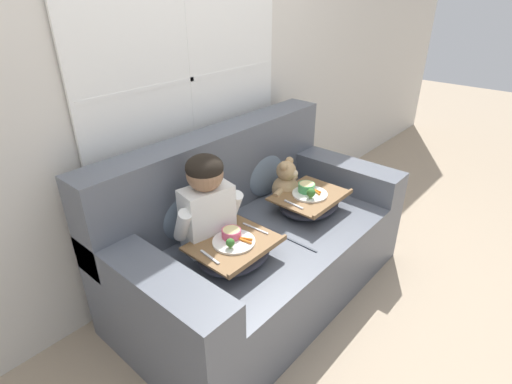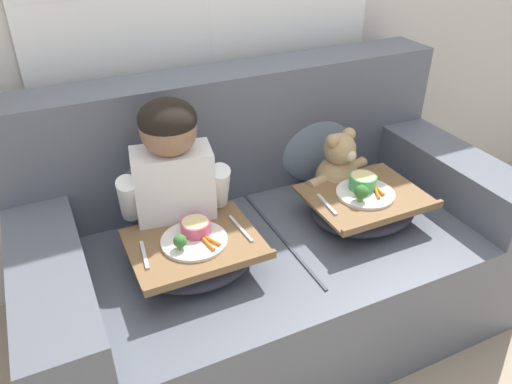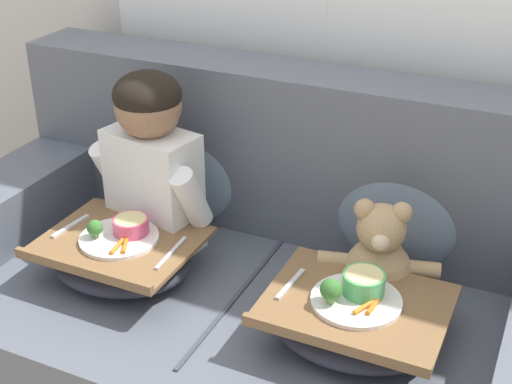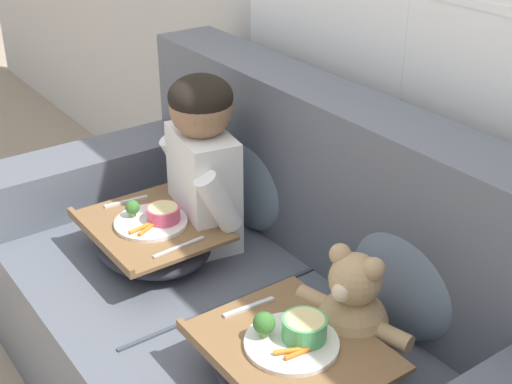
# 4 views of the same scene
# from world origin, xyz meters

# --- Properties ---
(couch) EXTENTS (1.82, 0.97, 0.99)m
(couch) POSITION_xyz_m (0.00, 0.07, 0.35)
(couch) COLOR #565B66
(couch) RESTS_ON ground_plane
(throw_pillow_behind_child) EXTENTS (0.39, 0.19, 0.41)m
(throw_pillow_behind_child) POSITION_xyz_m (-0.34, 0.30, 0.66)
(throw_pillow_behind_child) COLOR slate
(throw_pillow_behind_child) RESTS_ON couch
(throw_pillow_behind_teddy) EXTENTS (0.39, 0.19, 0.40)m
(throw_pillow_behind_teddy) POSITION_xyz_m (0.34, 0.30, 0.66)
(throw_pillow_behind_teddy) COLOR slate
(throw_pillow_behind_teddy) RESTS_ON couch
(child_figure) EXTENTS (0.40, 0.22, 0.55)m
(child_figure) POSITION_xyz_m (-0.35, 0.10, 0.78)
(child_figure) COLOR white
(child_figure) RESTS_ON couch
(teddy_bear) EXTENTS (0.32, 0.23, 0.30)m
(teddy_bear) POSITION_xyz_m (0.35, 0.10, 0.61)
(teddy_bear) COLOR tan
(teddy_bear) RESTS_ON couch
(lap_tray_child) EXTENTS (0.43, 0.36, 0.18)m
(lap_tray_child) POSITION_xyz_m (-0.34, -0.09, 0.54)
(lap_tray_child) COLOR #2D2D38
(lap_tray_child) RESTS_ON child_figure
(lap_tray_teddy) EXTENTS (0.44, 0.36, 0.19)m
(lap_tray_teddy) POSITION_xyz_m (0.34, -0.09, 0.54)
(lap_tray_teddy) COLOR #2D2D38
(lap_tray_teddy) RESTS_ON teddy_bear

